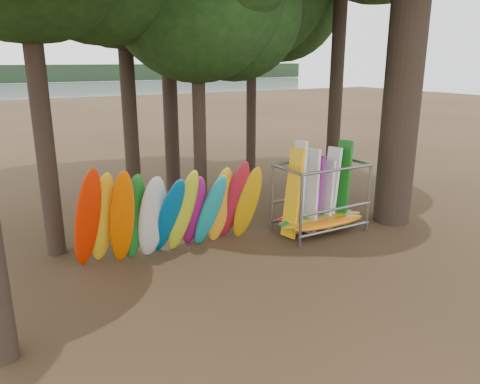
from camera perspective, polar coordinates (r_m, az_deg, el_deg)
ground at (r=13.80m, az=5.62°, el=-6.70°), size 120.00×120.00×0.00m
lake at (r=70.96m, az=-23.82°, el=10.32°), size 160.00×160.00×0.00m
far_shore at (r=120.65m, az=-26.66°, el=12.73°), size 160.00×4.00×4.00m
kayak_row at (r=12.74m, az=-8.29°, el=-2.57°), size 5.32×2.06×3.07m
storage_rack at (r=14.85m, az=9.72°, el=-0.96°), size 3.15×1.52×2.93m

